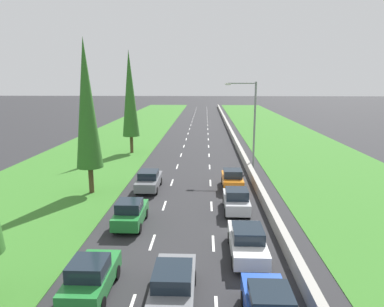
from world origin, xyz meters
TOP-DOWN VIEW (x-y plane):
  - ground_plane at (0.00, 60.00)m, footprint 300.00×300.00m
  - grass_verge_left at (-12.65, 60.00)m, footprint 14.00×140.00m
  - grass_verge_right at (14.35, 60.00)m, footprint 14.00×140.00m
  - median_barrier at (5.70, 60.00)m, footprint 0.44×120.00m
  - lane_markings at (0.00, 60.00)m, footprint 3.64×116.00m
  - green_hatchback_left_lane at (-3.62, 9.94)m, footprint 1.74×3.90m
  - green_hatchback_left_lane_second at (-3.48, 17.33)m, footprint 1.74×3.90m
  - white_sedan_right_lane at (3.49, 13.65)m, footprint 1.82×4.50m
  - grey_sedan_left_lane at (-3.52, 24.96)m, footprint 1.82×4.50m
  - silver_hatchback_right_lane at (3.47, 20.02)m, footprint 1.74×3.90m
  - grey_sedan_centre_lane at (-0.04, 9.46)m, footprint 1.82×4.50m
  - orange_hatchback_right_lane at (3.60, 25.47)m, footprint 1.74×3.90m
  - poplar_tree_second at (-8.10, 23.80)m, footprint 2.11×2.11m
  - poplar_tree_third at (-8.16, 40.16)m, footprint 2.12×2.12m
  - street_light_mast at (5.96, 32.41)m, footprint 3.20×0.28m

SIDE VIEW (x-z plane):
  - ground_plane at x=0.00m, z-range 0.00..0.00m
  - lane_markings at x=0.00m, z-range 0.00..0.01m
  - grass_verge_left at x=-12.65m, z-range 0.00..0.04m
  - grass_verge_right at x=14.35m, z-range 0.00..0.04m
  - median_barrier at x=5.70m, z-range 0.00..0.85m
  - white_sedan_right_lane at x=3.49m, z-range -0.01..1.63m
  - grey_sedan_left_lane at x=-3.52m, z-range -0.01..1.63m
  - grey_sedan_centre_lane at x=-0.04m, z-range -0.01..1.63m
  - green_hatchback_left_lane at x=-3.62m, z-range -0.02..1.70m
  - green_hatchback_left_lane_second at x=-3.48m, z-range -0.02..1.70m
  - silver_hatchback_right_lane at x=3.47m, z-range -0.02..1.70m
  - orange_hatchback_right_lane at x=3.60m, z-range -0.02..1.70m
  - street_light_mast at x=5.96m, z-range 0.73..9.73m
  - poplar_tree_second at x=-8.10m, z-range 1.05..13.49m
  - poplar_tree_third at x=-8.16m, z-range 1.05..13.90m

